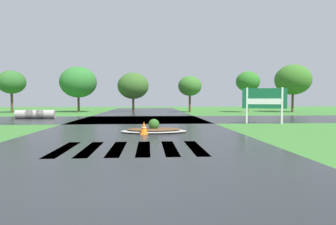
# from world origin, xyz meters

# --- Properties ---
(ground_plane) EXTENTS (120.00, 120.00, 0.10)m
(ground_plane) POSITION_xyz_m (0.00, 0.00, -0.05)
(ground_plane) COLOR #38722D
(asphalt_roadway) EXTENTS (10.31, 80.00, 0.01)m
(asphalt_roadway) POSITION_xyz_m (0.00, 10.00, 0.00)
(asphalt_roadway) COLOR #232628
(asphalt_roadway) RESTS_ON ground
(asphalt_cross_road) EXTENTS (90.00, 9.28, 0.01)m
(asphalt_cross_road) POSITION_xyz_m (0.00, 19.54, 0.00)
(asphalt_cross_road) COLOR #232628
(asphalt_cross_road) RESTS_ON ground
(crosswalk_stripes) EXTENTS (4.95, 3.17, 0.01)m
(crosswalk_stripes) POSITION_xyz_m (-0.00, 5.30, 0.00)
(crosswalk_stripes) COLOR white
(crosswalk_stripes) RESTS_ON ground
(estate_billboard) EXTENTS (2.85, 0.91, 2.49)m
(estate_billboard) POSITION_xyz_m (8.56, 14.75, 1.63)
(estate_billboard) COLOR white
(estate_billboard) RESTS_ON ground
(median_island) EXTENTS (3.36, 1.90, 0.68)m
(median_island) POSITION_xyz_m (0.89, 10.16, 0.13)
(median_island) COLOR #9E9B93
(median_island) RESTS_ON ground
(drainage_pipe_stack) EXTENTS (3.27, 0.94, 0.75)m
(drainage_pipe_stack) POSITION_xyz_m (-9.20, 21.17, 0.37)
(drainage_pipe_stack) COLOR #9E9B93
(drainage_pipe_stack) RESTS_ON ground
(traffic_cone) EXTENTS (0.39, 0.39, 0.61)m
(traffic_cone) POSITION_xyz_m (0.40, 9.26, 0.29)
(traffic_cone) COLOR orange
(traffic_cone) RESTS_ON ground
(background_treeline) EXTENTS (39.66, 6.68, 6.16)m
(background_treeline) POSITION_xyz_m (2.18, 32.85, 3.84)
(background_treeline) COLOR #4C3823
(background_treeline) RESTS_ON ground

